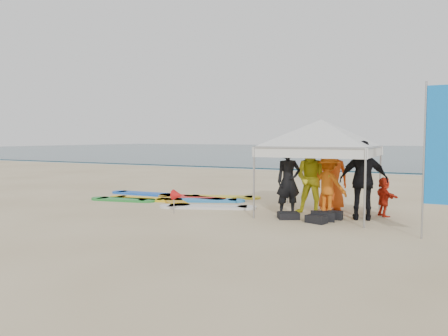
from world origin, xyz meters
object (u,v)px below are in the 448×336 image
person_black_a (288,181)px  person_yellow (312,178)px  person_orange_b (331,176)px  marker_pennant (178,195)px  person_orange_a (329,184)px  person_seated (384,197)px  feather_flag (437,147)px  surfboard_spread (177,199)px  canopy_tent (321,120)px  person_black_b (364,180)px

person_black_a → person_yellow: (0.49, 0.47, 0.05)m
person_orange_b → marker_pennant: person_orange_b is taller
marker_pennant → person_orange_a: bearing=25.3°
person_seated → marker_pennant: size_ratio=1.57×
feather_flag → person_yellow: bearing=149.0°
person_orange_a → surfboard_spread: size_ratio=0.28×
surfboard_spread → feather_flag: bearing=-17.4°
person_black_a → person_orange_b: (0.78, 1.34, 0.07)m
canopy_tent → feather_flag: (2.74, -1.87, -0.64)m
person_yellow → marker_pennant: bearing=-159.4°
person_orange_a → surfboard_spread: 5.00m
person_orange_b → surfboard_spread: 4.92m
person_orange_b → person_black_b: bearing=103.9°
surfboard_spread → person_orange_a: bearing=-4.8°
canopy_tent → marker_pennant: canopy_tent is taller
person_black_b → canopy_tent: canopy_tent is taller
person_yellow → marker_pennant: person_yellow is taller
person_orange_b → surfboard_spread: person_orange_b is taller
person_yellow → canopy_tent: (0.18, 0.12, 1.51)m
person_black_a → person_orange_a: bearing=-5.7°
person_black_b → feather_flag: (1.59, -1.53, 0.85)m
person_orange_b → person_seated: person_orange_b is taller
person_seated → feather_flag: feather_flag is taller
canopy_tent → feather_flag: 3.38m
person_black_a → marker_pennant: (-2.68, -1.05, -0.39)m
person_black_b → feather_flag: 2.37m
person_seated → person_orange_a: bearing=71.9°
person_orange_b → surfboard_spread: size_ratio=0.34×
marker_pennant → surfboard_spread: (-1.36, 2.10, -0.46)m
person_yellow → person_orange_b: size_ratio=0.99×
person_orange_a → marker_pennant: 3.95m
feather_flag → person_black_b: bearing=136.2°
canopy_tent → person_black_a: bearing=-138.5°
feather_flag → surfboard_spread: (-7.45, 2.33, -1.78)m
person_orange_a → person_black_b: (0.93, -0.39, 0.18)m
person_yellow → feather_flag: feather_flag is taller
person_seated → canopy_tent: (-1.53, -0.40, 1.95)m
person_seated → canopy_tent: canopy_tent is taller
marker_pennant → surfboard_spread: size_ratio=0.11×
person_orange_a → marker_pennant: person_orange_a is taller
person_black_a → person_yellow: 0.68m
person_black_b → canopy_tent: (-1.14, 0.34, 1.49)m
person_black_b → person_seated: 0.96m
canopy_tent → surfboard_spread: (-4.72, 0.45, -2.42)m
person_black_a → person_yellow: person_yellow is taller
person_black_a → person_black_b: (1.81, 0.25, 0.08)m
person_orange_a → person_black_b: 1.03m
person_yellow → person_orange_a: bearing=18.2°
person_orange_a → person_black_b: person_black_b is taller
person_orange_a → person_orange_b: 0.73m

